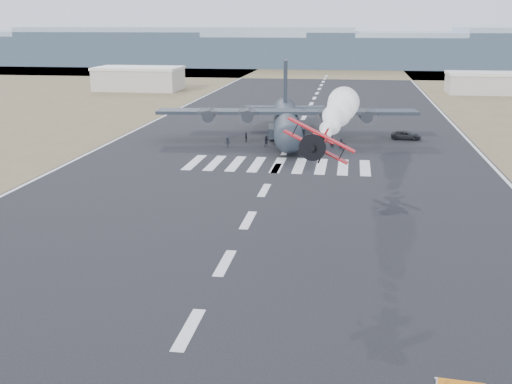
% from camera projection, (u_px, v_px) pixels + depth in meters
% --- Properties ---
extents(ground, '(500.00, 500.00, 0.00)m').
position_uv_depth(ground, '(189.00, 329.00, 41.64)').
color(ground, black).
rests_on(ground, ground).
extents(scrub_far, '(500.00, 80.00, 0.00)m').
position_uv_depth(scrub_far, '(329.00, 71.00, 261.44)').
color(scrub_far, brown).
rests_on(scrub_far, ground).
extents(runway_markings, '(60.00, 260.00, 0.01)m').
position_uv_depth(runway_markings, '(286.00, 151.00, 98.98)').
color(runway_markings, silver).
rests_on(runway_markings, ground).
extents(ridge_seg_b, '(150.00, 50.00, 15.00)m').
position_uv_depth(ridge_seg_b, '(60.00, 47.00, 306.89)').
color(ridge_seg_b, '#7E90A0').
rests_on(ridge_seg_b, ground).
extents(ridge_seg_c, '(150.00, 50.00, 17.00)m').
position_uv_depth(ridge_seg_c, '(192.00, 46.00, 297.28)').
color(ridge_seg_c, '#7E90A0').
rests_on(ridge_seg_c, ground).
extents(ridge_seg_d, '(150.00, 50.00, 13.00)m').
position_uv_depth(ridge_seg_d, '(332.00, 51.00, 288.44)').
color(ridge_seg_d, '#7E90A0').
rests_on(ridge_seg_d, ground).
extents(ridge_seg_e, '(150.00, 50.00, 15.00)m').
position_uv_depth(ridge_seg_e, '(482.00, 50.00, 278.82)').
color(ridge_seg_e, '#7E90A0').
rests_on(ridge_seg_e, ground).
extents(hangar_left, '(24.50, 14.50, 6.70)m').
position_uv_depth(hangar_left, '(139.00, 78.00, 186.82)').
color(hangar_left, '#A19C8F').
rests_on(hangar_left, ground).
extents(hangar_right, '(20.50, 12.50, 5.90)m').
position_uv_depth(hangar_right, '(485.00, 83.00, 177.59)').
color(hangar_right, '#A19C8F').
rests_on(hangar_right, ground).
extents(aerobatic_biplane, '(5.80, 5.65, 3.89)m').
position_uv_depth(aerobatic_biplane, '(318.00, 142.00, 54.40)').
color(aerobatic_biplane, red).
extents(smoke_trail, '(3.95, 26.60, 3.95)m').
position_uv_depth(smoke_trail, '(341.00, 107.00, 75.29)').
color(smoke_trail, white).
extents(transport_aircraft, '(43.47, 35.68, 12.54)m').
position_uv_depth(transport_aircraft, '(286.00, 120.00, 109.13)').
color(transport_aircraft, '#1C252B').
rests_on(transport_aircraft, ground).
extents(support_vehicle, '(5.28, 2.96, 1.39)m').
position_uv_depth(support_vehicle, '(406.00, 135.00, 108.84)').
color(support_vehicle, black).
rests_on(support_vehicle, ground).
extents(crew_a, '(0.65, 0.55, 1.71)m').
position_uv_depth(crew_a, '(332.00, 143.00, 101.21)').
color(crew_a, black).
rests_on(crew_a, ground).
extents(crew_b, '(0.73, 0.98, 1.80)m').
position_uv_depth(crew_b, '(287.00, 143.00, 100.35)').
color(crew_b, black).
rests_on(crew_b, ground).
extents(crew_c, '(1.12, 0.72, 1.60)m').
position_uv_depth(crew_c, '(227.00, 142.00, 101.81)').
color(crew_c, black).
rests_on(crew_c, ground).
extents(crew_d, '(0.52, 0.97, 1.62)m').
position_uv_depth(crew_d, '(246.00, 137.00, 106.41)').
color(crew_d, black).
rests_on(crew_d, ground).
extents(crew_e, '(0.97, 0.92, 1.71)m').
position_uv_depth(crew_e, '(316.00, 140.00, 103.84)').
color(crew_e, black).
rests_on(crew_e, ground).
extents(crew_f, '(1.64, 0.73, 1.71)m').
position_uv_depth(crew_f, '(341.00, 145.00, 99.76)').
color(crew_f, black).
rests_on(crew_f, ground).
extents(crew_g, '(0.67, 0.72, 1.61)m').
position_uv_depth(crew_g, '(332.00, 141.00, 103.06)').
color(crew_g, black).
rests_on(crew_g, ground).
extents(crew_h, '(0.86, 0.54, 1.75)m').
position_uv_depth(crew_h, '(266.00, 141.00, 102.33)').
color(crew_h, black).
rests_on(crew_h, ground).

